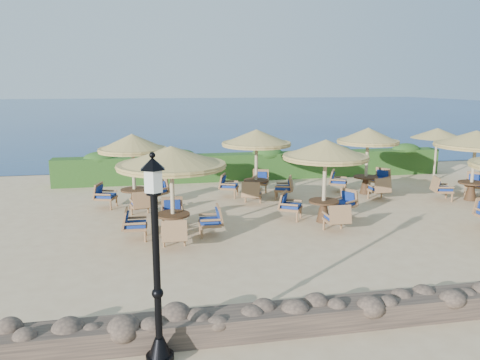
# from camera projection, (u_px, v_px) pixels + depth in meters

# --- Properties ---
(ground) EXTENTS (120.00, 120.00, 0.00)m
(ground) POSITION_uv_depth(u_px,v_px,m) (308.00, 223.00, 14.84)
(ground) COLOR #D4B586
(ground) RESTS_ON ground
(sea) EXTENTS (160.00, 160.00, 0.00)m
(sea) POSITION_uv_depth(u_px,v_px,m) (177.00, 109.00, 82.13)
(sea) COLOR navy
(sea) RESTS_ON ground
(hedge) EXTENTS (18.00, 0.90, 1.20)m
(hedge) POSITION_uv_depth(u_px,v_px,m) (257.00, 166.00, 21.64)
(hedge) COLOR #1E4315
(hedge) RESTS_ON ground
(stone_wall) EXTENTS (15.00, 0.65, 0.44)m
(stone_wall) POSITION_uv_depth(u_px,v_px,m) (416.00, 306.00, 8.83)
(stone_wall) COLOR brown
(stone_wall) RESTS_ON ground
(lamp_post) EXTENTS (0.44, 0.44, 3.31)m
(lamp_post) POSITION_uv_depth(u_px,v_px,m) (157.00, 272.00, 7.09)
(lamp_post) COLOR black
(lamp_post) RESTS_ON ground
(extra_parasol) EXTENTS (2.30, 2.30, 2.41)m
(extra_parasol) POSITION_uv_depth(u_px,v_px,m) (437.00, 133.00, 20.85)
(extra_parasol) COLOR tan
(extra_parasol) RESTS_ON ground
(cafe_set_0) EXTENTS (3.10, 3.10, 2.65)m
(cafe_set_0) POSITION_uv_depth(u_px,v_px,m) (172.00, 173.00, 13.10)
(cafe_set_0) COLOR tan
(cafe_set_0) RESTS_ON ground
(cafe_set_1) EXTENTS (2.77, 2.75, 2.65)m
(cafe_set_1) POSITION_uv_depth(u_px,v_px,m) (325.00, 164.00, 14.60)
(cafe_set_1) COLOR tan
(cafe_set_1) RESTS_ON ground
(cafe_set_3) EXTENTS (2.70, 2.65, 2.65)m
(cafe_set_3) POSITION_uv_depth(u_px,v_px,m) (133.00, 159.00, 16.23)
(cafe_set_3) COLOR tan
(cafe_set_3) RESTS_ON ground
(cafe_set_4) EXTENTS (2.86, 2.86, 2.65)m
(cafe_set_4) POSITION_uv_depth(u_px,v_px,m) (256.00, 152.00, 17.79)
(cafe_set_4) COLOR tan
(cafe_set_4) RESTS_ON ground
(cafe_set_5) EXTENTS (2.77, 2.63, 2.65)m
(cafe_set_5) POSITION_uv_depth(u_px,v_px,m) (367.00, 149.00, 18.46)
(cafe_set_5) COLOR tan
(cafe_set_5) RESTS_ON ground
(cafe_set_6) EXTENTS (2.98, 2.98, 2.65)m
(cafe_set_6) POSITION_uv_depth(u_px,v_px,m) (475.00, 149.00, 17.36)
(cafe_set_6) COLOR tan
(cafe_set_6) RESTS_ON ground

